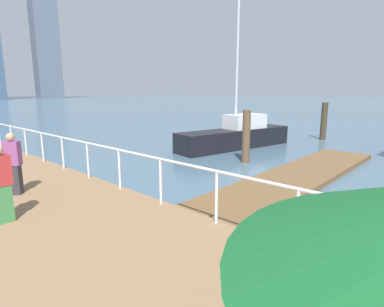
{
  "coord_description": "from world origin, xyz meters",
  "views": [
    {
      "loc": [
        -7.65,
        3.0,
        2.95
      ],
      "look_at": [
        -0.95,
        9.15,
        1.1
      ],
      "focal_mm": 29.06,
      "sensor_mm": 36.0,
      "label": 1
    }
  ],
  "objects": [
    {
      "name": "pedestrian_1",
      "position": [
        -5.15,
        11.25,
        1.19
      ],
      "size": [
        0.41,
        0.41,
        1.55
      ],
      "color": "#333338",
      "rests_on": "boardwalk"
    },
    {
      "name": "dock_piling_0",
      "position": [
        11.6,
        9.82,
        1.12
      ],
      "size": [
        0.36,
        0.36,
        2.24
      ],
      "primitive_type": "cylinder",
      "color": "#473826",
      "rests_on": "ground_plane"
    },
    {
      "name": "ground_plane",
      "position": [
        0.0,
        20.0,
        0.0
      ],
      "size": [
        300.0,
        300.0,
        0.0
      ],
      "primitive_type": "plane",
      "color": "slate"
    },
    {
      "name": "boardwalk_railing",
      "position": [
        -3.15,
        8.09,
        1.23
      ],
      "size": [
        0.06,
        25.71,
        1.08
      ],
      "color": "white",
      "rests_on": "boardwalk"
    },
    {
      "name": "floating_dock",
      "position": [
        2.0,
        7.2,
        0.09
      ],
      "size": [
        10.99,
        2.0,
        0.18
      ],
      "primitive_type": "cube",
      "color": "brown",
      "rests_on": "ground_plane"
    },
    {
      "name": "pedestrian_2",
      "position": [
        -5.89,
        9.61,
        1.19
      ],
      "size": [
        0.36,
        0.23,
        1.54
      ],
      "color": "#3F8C4C",
      "rests_on": "boardwalk"
    },
    {
      "name": "moored_boat_2",
      "position": [
        5.78,
        12.15,
        0.66
      ],
      "size": [
        6.99,
        2.69,
        8.17
      ],
      "color": "black",
      "rests_on": "ground_plane"
    },
    {
      "name": "dock_piling_2",
      "position": [
        3.19,
        9.92,
        1.09
      ],
      "size": [
        0.33,
        0.33,
        2.17
      ],
      "primitive_type": "cylinder",
      "color": "brown",
      "rests_on": "ground_plane"
    },
    {
      "name": "skyline_tower_5",
      "position": [
        44.22,
        123.58,
        25.02
      ],
      "size": [
        9.01,
        7.03,
        50.03
      ],
      "primitive_type": "cube",
      "rotation": [
        0.0,
        0.0,
        -0.09
      ],
      "color": "slate",
      "rests_on": "ground_plane"
    }
  ]
}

